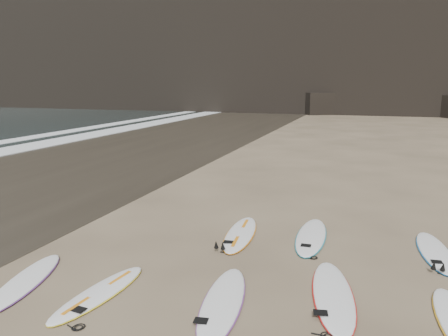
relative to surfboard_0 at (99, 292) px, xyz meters
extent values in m
plane|color=#897559|center=(4.46, 0.85, -0.04)|extent=(240.00, 240.00, 0.00)
cube|color=#383026|center=(-8.54, 10.85, -0.04)|extent=(12.00, 200.00, 0.01)
cube|color=black|center=(-1.54, 45.85, 1.20)|extent=(4.49, 4.76, 2.49)
ellipsoid|color=white|center=(0.00, 0.00, 0.00)|extent=(0.82, 2.41, 0.09)
ellipsoid|color=white|center=(2.15, 0.37, 0.01)|extent=(1.01, 2.72, 0.10)
ellipsoid|color=white|center=(3.87, 1.20, 0.01)|extent=(1.13, 2.84, 0.10)
ellipsoid|color=white|center=(1.49, 3.67, 0.00)|extent=(0.89, 2.69, 0.09)
ellipsoid|color=white|center=(3.14, 4.03, 0.01)|extent=(0.72, 2.74, 0.10)
ellipsoid|color=white|center=(5.81, 3.91, 0.00)|extent=(0.80, 2.56, 0.09)
ellipsoid|color=white|center=(-1.57, -0.03, 0.00)|extent=(1.19, 2.55, 0.09)
camera|label=1|loc=(4.28, -5.99, 3.60)|focal=35.00mm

